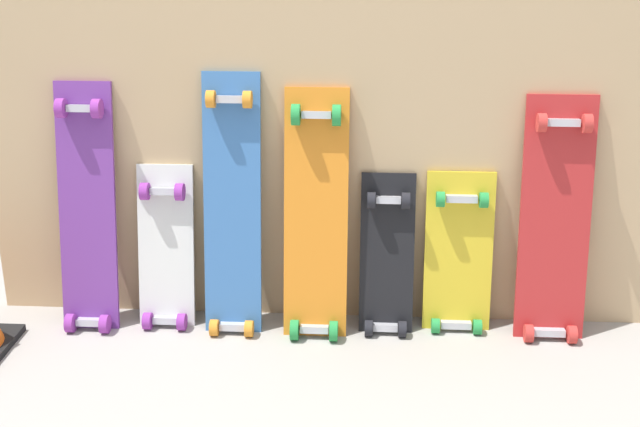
{
  "coord_description": "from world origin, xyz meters",
  "views": [
    {
      "loc": [
        0.16,
        -2.75,
        1.41
      ],
      "look_at": [
        0.0,
        -0.07,
        0.44
      ],
      "focal_mm": 47.77,
      "sensor_mm": 36.0,
      "label": 1
    }
  ],
  "objects_px": {
    "skateboard_white": "(166,255)",
    "skateboard_black": "(387,263)",
    "skateboard_blue": "(232,215)",
    "skateboard_orange": "(316,223)",
    "skateboard_purple": "(87,217)",
    "skateboard_yellow": "(458,261)",
    "skateboard_red": "(555,229)"
  },
  "relations": [
    {
      "from": "skateboard_orange",
      "to": "skateboard_black",
      "type": "relative_size",
      "value": 1.46
    },
    {
      "from": "skateboard_white",
      "to": "skateboard_black",
      "type": "bearing_deg",
      "value": -0.19
    },
    {
      "from": "skateboard_blue",
      "to": "skateboard_yellow",
      "type": "distance_m",
      "value": 0.8
    },
    {
      "from": "skateboard_blue",
      "to": "skateboard_purple",
      "type": "bearing_deg",
      "value": -179.58
    },
    {
      "from": "skateboard_blue",
      "to": "skateboard_yellow",
      "type": "relative_size",
      "value": 1.53
    },
    {
      "from": "skateboard_purple",
      "to": "skateboard_black",
      "type": "xyz_separation_m",
      "value": [
        1.04,
        0.01,
        -0.15
      ]
    },
    {
      "from": "skateboard_black",
      "to": "skateboard_red",
      "type": "relative_size",
      "value": 0.69
    },
    {
      "from": "skateboard_yellow",
      "to": "skateboard_red",
      "type": "bearing_deg",
      "value": -4.16
    },
    {
      "from": "skateboard_orange",
      "to": "skateboard_red",
      "type": "xyz_separation_m",
      "value": [
        0.81,
        0.02,
        -0.01
      ]
    },
    {
      "from": "skateboard_white",
      "to": "skateboard_blue",
      "type": "xyz_separation_m",
      "value": [
        0.24,
        -0.01,
        0.16
      ]
    },
    {
      "from": "skateboard_white",
      "to": "skateboard_black",
      "type": "distance_m",
      "value": 0.78
    },
    {
      "from": "skateboard_orange",
      "to": "skateboard_red",
      "type": "height_order",
      "value": "skateboard_orange"
    },
    {
      "from": "skateboard_purple",
      "to": "skateboard_white",
      "type": "distance_m",
      "value": 0.3
    },
    {
      "from": "skateboard_red",
      "to": "skateboard_orange",
      "type": "bearing_deg",
      "value": -178.62
    },
    {
      "from": "skateboard_purple",
      "to": "skateboard_red",
      "type": "distance_m",
      "value": 1.61
    },
    {
      "from": "skateboard_orange",
      "to": "skateboard_yellow",
      "type": "bearing_deg",
      "value": 4.9
    },
    {
      "from": "skateboard_black",
      "to": "skateboard_yellow",
      "type": "height_order",
      "value": "skateboard_yellow"
    },
    {
      "from": "skateboard_white",
      "to": "skateboard_yellow",
      "type": "xyz_separation_m",
      "value": [
        1.03,
        0.02,
        -0.0
      ]
    },
    {
      "from": "skateboard_white",
      "to": "skateboard_orange",
      "type": "height_order",
      "value": "skateboard_orange"
    },
    {
      "from": "skateboard_white",
      "to": "skateboard_blue",
      "type": "bearing_deg",
      "value": -3.02
    },
    {
      "from": "skateboard_red",
      "to": "skateboard_white",
      "type": "bearing_deg",
      "value": 179.9
    },
    {
      "from": "skateboard_yellow",
      "to": "skateboard_orange",
      "type": "bearing_deg",
      "value": -175.1
    },
    {
      "from": "skateboard_orange",
      "to": "skateboard_yellow",
      "type": "xyz_separation_m",
      "value": [
        0.49,
        0.04,
        -0.15
      ]
    },
    {
      "from": "skateboard_purple",
      "to": "skateboard_white",
      "type": "height_order",
      "value": "skateboard_purple"
    },
    {
      "from": "skateboard_black",
      "to": "skateboard_blue",
      "type": "bearing_deg",
      "value": -178.9
    },
    {
      "from": "skateboard_purple",
      "to": "skateboard_orange",
      "type": "bearing_deg",
      "value": -0.38
    },
    {
      "from": "skateboard_blue",
      "to": "skateboard_black",
      "type": "height_order",
      "value": "skateboard_blue"
    },
    {
      "from": "skateboard_purple",
      "to": "skateboard_orange",
      "type": "distance_m",
      "value": 0.8
    },
    {
      "from": "skateboard_blue",
      "to": "skateboard_white",
      "type": "bearing_deg",
      "value": 176.98
    },
    {
      "from": "skateboard_purple",
      "to": "skateboard_yellow",
      "type": "relative_size",
      "value": 1.46
    },
    {
      "from": "skateboard_orange",
      "to": "skateboard_white",
      "type": "bearing_deg",
      "value": 177.64
    },
    {
      "from": "skateboard_purple",
      "to": "skateboard_blue",
      "type": "bearing_deg",
      "value": 0.42
    }
  ]
}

